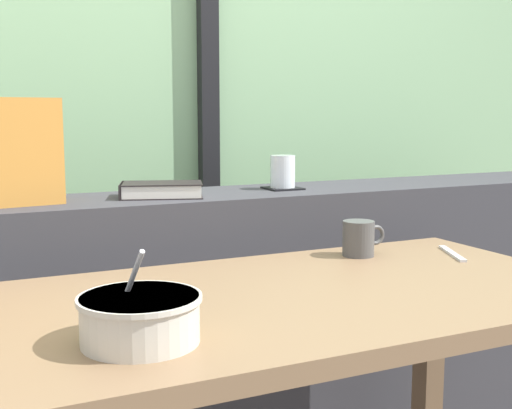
{
  "coord_description": "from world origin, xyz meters",
  "views": [
    {
      "loc": [
        -0.69,
        -1.17,
        1.07
      ],
      "look_at": [
        0.07,
        0.43,
        0.82
      ],
      "focal_mm": 46.43,
      "sensor_mm": 36.0,
      "label": 1
    }
  ],
  "objects_px": {
    "coaster_square": "(283,188)",
    "fork_utensil": "(452,253)",
    "soup_bowl": "(140,320)",
    "juice_glass": "(283,173)",
    "closed_book": "(161,190)",
    "breakfast_table": "(306,347)",
    "ceramic_mug": "(359,238)"
  },
  "relations": [
    {
      "from": "juice_glass",
      "to": "ceramic_mug",
      "type": "bearing_deg",
      "value": -91.42
    },
    {
      "from": "soup_bowl",
      "to": "fork_utensil",
      "type": "height_order",
      "value": "soup_bowl"
    },
    {
      "from": "soup_bowl",
      "to": "ceramic_mug",
      "type": "height_order",
      "value": "soup_bowl"
    },
    {
      "from": "coaster_square",
      "to": "closed_book",
      "type": "bearing_deg",
      "value": -176.45
    },
    {
      "from": "coaster_square",
      "to": "fork_utensil",
      "type": "bearing_deg",
      "value": -68.24
    },
    {
      "from": "soup_bowl",
      "to": "fork_utensil",
      "type": "xyz_separation_m",
      "value": [
        0.85,
        0.28,
        -0.03
      ]
    },
    {
      "from": "closed_book",
      "to": "juice_glass",
      "type": "bearing_deg",
      "value": 3.55
    },
    {
      "from": "juice_glass",
      "to": "closed_book",
      "type": "height_order",
      "value": "juice_glass"
    },
    {
      "from": "juice_glass",
      "to": "fork_utensil",
      "type": "height_order",
      "value": "juice_glass"
    },
    {
      "from": "fork_utensil",
      "to": "ceramic_mug",
      "type": "xyz_separation_m",
      "value": [
        -0.21,
        0.09,
        0.04
      ]
    },
    {
      "from": "soup_bowl",
      "to": "fork_utensil",
      "type": "bearing_deg",
      "value": 18.26
    },
    {
      "from": "breakfast_table",
      "to": "closed_book",
      "type": "height_order",
      "value": "closed_book"
    },
    {
      "from": "juice_glass",
      "to": "fork_utensil",
      "type": "relative_size",
      "value": 0.56
    },
    {
      "from": "coaster_square",
      "to": "ceramic_mug",
      "type": "relative_size",
      "value": 0.88
    },
    {
      "from": "coaster_square",
      "to": "soup_bowl",
      "type": "bearing_deg",
      "value": -129.67
    },
    {
      "from": "breakfast_table",
      "to": "coaster_square",
      "type": "distance_m",
      "value": 0.73
    },
    {
      "from": "closed_book",
      "to": "ceramic_mug",
      "type": "relative_size",
      "value": 2.19
    },
    {
      "from": "closed_book",
      "to": "ceramic_mug",
      "type": "bearing_deg",
      "value": -46.72
    },
    {
      "from": "closed_book",
      "to": "soup_bowl",
      "type": "distance_m",
      "value": 0.82
    },
    {
      "from": "coaster_square",
      "to": "soup_bowl",
      "type": "distance_m",
      "value": 1.02
    },
    {
      "from": "juice_glass",
      "to": "ceramic_mug",
      "type": "distance_m",
      "value": 0.44
    },
    {
      "from": "closed_book",
      "to": "ceramic_mug",
      "type": "xyz_separation_m",
      "value": [
        0.37,
        -0.39,
        -0.09
      ]
    },
    {
      "from": "juice_glass",
      "to": "soup_bowl",
      "type": "distance_m",
      "value": 1.03
    },
    {
      "from": "breakfast_table",
      "to": "closed_book",
      "type": "distance_m",
      "value": 0.67
    },
    {
      "from": "coaster_square",
      "to": "fork_utensil",
      "type": "height_order",
      "value": "coaster_square"
    },
    {
      "from": "ceramic_mug",
      "to": "coaster_square",
      "type": "bearing_deg",
      "value": 88.58
    },
    {
      "from": "coaster_square",
      "to": "juice_glass",
      "type": "height_order",
      "value": "juice_glass"
    },
    {
      "from": "closed_book",
      "to": "soup_bowl",
      "type": "relative_size",
      "value": 1.33
    },
    {
      "from": "juice_glass",
      "to": "closed_book",
      "type": "relative_size",
      "value": 0.39
    },
    {
      "from": "closed_book",
      "to": "ceramic_mug",
      "type": "distance_m",
      "value": 0.55
    },
    {
      "from": "closed_book",
      "to": "coaster_square",
      "type": "bearing_deg",
      "value": 3.55
    },
    {
      "from": "breakfast_table",
      "to": "juice_glass",
      "type": "relative_size",
      "value": 12.5
    }
  ]
}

